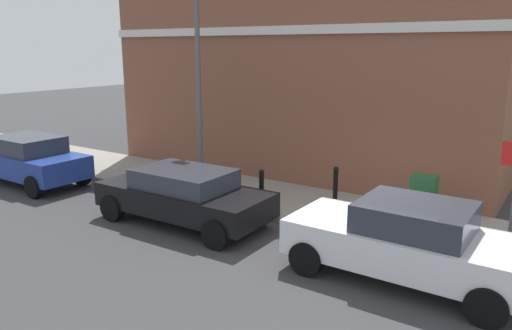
{
  "coord_description": "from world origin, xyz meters",
  "views": [
    {
      "loc": [
        -9.02,
        -3.45,
        4.07
      ],
      "look_at": [
        0.9,
        3.19,
        1.2
      ],
      "focal_mm": 34.44,
      "sensor_mm": 36.0,
      "label": 1
    }
  ],
  "objects_px": {
    "bollard_far_kerb": "(261,188)",
    "car_blue": "(26,159)",
    "car_white": "(407,240)",
    "utility_cabinet": "(423,202)",
    "bollard_near_cabinet": "(335,185)",
    "car_black": "(184,195)",
    "lamppost": "(198,75)"
  },
  "relations": [
    {
      "from": "bollard_far_kerb",
      "to": "car_blue",
      "type": "bearing_deg",
      "value": 100.84
    },
    {
      "from": "car_blue",
      "to": "car_white",
      "type": "bearing_deg",
      "value": -179.5
    },
    {
      "from": "car_white",
      "to": "car_blue",
      "type": "distance_m",
      "value": 11.65
    },
    {
      "from": "car_blue",
      "to": "utility_cabinet",
      "type": "bearing_deg",
      "value": -166.3
    },
    {
      "from": "car_white",
      "to": "bollard_near_cabinet",
      "type": "bearing_deg",
      "value": -45.4
    },
    {
      "from": "utility_cabinet",
      "to": "bollard_far_kerb",
      "type": "relative_size",
      "value": 1.11
    },
    {
      "from": "bollard_far_kerb",
      "to": "car_white",
      "type": "bearing_deg",
      "value": -109.98
    },
    {
      "from": "car_white",
      "to": "car_blue",
      "type": "relative_size",
      "value": 0.94
    },
    {
      "from": "car_blue",
      "to": "bollard_near_cabinet",
      "type": "height_order",
      "value": "car_blue"
    },
    {
      "from": "car_white",
      "to": "car_blue",
      "type": "xyz_separation_m",
      "value": [
        -0.0,
        11.65,
        0.01
      ]
    },
    {
      "from": "car_white",
      "to": "car_blue",
      "type": "bearing_deg",
      "value": 0.67
    },
    {
      "from": "car_blue",
      "to": "bollard_near_cabinet",
      "type": "distance_m",
      "value": 9.42
    },
    {
      "from": "bollard_near_cabinet",
      "to": "car_blue",
      "type": "bearing_deg",
      "value": 106.83
    },
    {
      "from": "car_black",
      "to": "utility_cabinet",
      "type": "height_order",
      "value": "car_black"
    },
    {
      "from": "lamppost",
      "to": "bollard_far_kerb",
      "type": "bearing_deg",
      "value": -110.5
    },
    {
      "from": "car_blue",
      "to": "utility_cabinet",
      "type": "height_order",
      "value": "car_blue"
    },
    {
      "from": "car_white",
      "to": "car_black",
      "type": "distance_m",
      "value": 5.24
    },
    {
      "from": "car_blue",
      "to": "bollard_far_kerb",
      "type": "bearing_deg",
      "value": -168.66
    },
    {
      "from": "car_white",
      "to": "bollard_near_cabinet",
      "type": "relative_size",
      "value": 4.0
    },
    {
      "from": "car_blue",
      "to": "bollard_near_cabinet",
      "type": "relative_size",
      "value": 4.27
    },
    {
      "from": "car_black",
      "to": "car_blue",
      "type": "distance_m",
      "value": 6.41
    },
    {
      "from": "lamppost",
      "to": "car_black",
      "type": "bearing_deg",
      "value": -147.5
    },
    {
      "from": "car_black",
      "to": "utility_cabinet",
      "type": "bearing_deg",
      "value": -151.99
    },
    {
      "from": "car_white",
      "to": "bollard_far_kerb",
      "type": "xyz_separation_m",
      "value": [
        1.46,
        4.02,
        -0.05
      ]
    },
    {
      "from": "utility_cabinet",
      "to": "car_white",
      "type": "bearing_deg",
      "value": -170.32
    },
    {
      "from": "car_black",
      "to": "utility_cabinet",
      "type": "relative_size",
      "value": 3.7
    },
    {
      "from": "car_black",
      "to": "utility_cabinet",
      "type": "xyz_separation_m",
      "value": [
        2.62,
        -4.79,
        -0.03
      ]
    },
    {
      "from": "car_blue",
      "to": "lamppost",
      "type": "relative_size",
      "value": 0.78
    },
    {
      "from": "car_black",
      "to": "lamppost",
      "type": "height_order",
      "value": "lamppost"
    },
    {
      "from": "lamppost",
      "to": "bollard_near_cabinet",
      "type": "bearing_deg",
      "value": -87.09
    },
    {
      "from": "car_blue",
      "to": "lamppost",
      "type": "bearing_deg",
      "value": -151.92
    },
    {
      "from": "car_black",
      "to": "bollard_far_kerb",
      "type": "xyz_separation_m",
      "value": [
        1.46,
        -1.22,
        -0.0
      ]
    }
  ]
}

